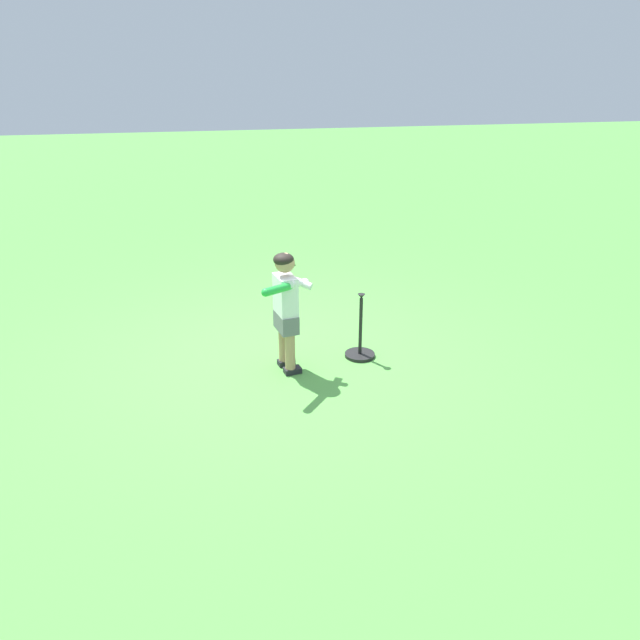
{
  "coord_description": "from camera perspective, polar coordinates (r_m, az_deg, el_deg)",
  "views": [
    {
      "loc": [
        4.99,
        -0.68,
        2.55
      ],
      "look_at": [
        0.21,
        0.36,
        0.45
      ],
      "focal_mm": 34.18,
      "sensor_mm": 36.0,
      "label": 1
    }
  ],
  "objects": [
    {
      "name": "ground_plane",
      "position": [
        5.65,
        -4.08,
        -3.7
      ],
      "size": [
        40.0,
        40.0,
        0.0
      ],
      "primitive_type": "plane",
      "color": "#519942"
    },
    {
      "name": "child_batter",
      "position": [
        5.19,
        -3.2,
        1.71
      ],
      "size": [
        0.53,
        0.49,
        1.08
      ],
      "color": "#232328",
      "rests_on": "ground"
    },
    {
      "name": "play_ball_center_lawn",
      "position": [
        8.24,
        -2.64,
        5.42
      ],
      "size": [
        0.07,
        0.07,
        0.07
      ],
      "primitive_type": "sphere",
      "color": "red",
      "rests_on": "ground"
    },
    {
      "name": "batting_tee",
      "position": [
        5.66,
        3.77,
        -2.45
      ],
      "size": [
        0.28,
        0.28,
        0.62
      ],
      "color": "black",
      "rests_on": "ground"
    }
  ]
}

